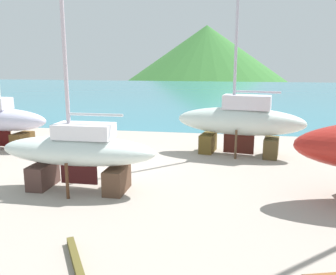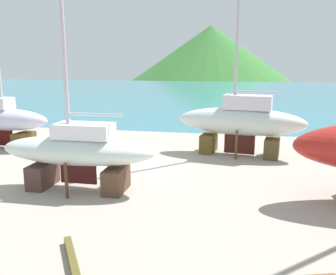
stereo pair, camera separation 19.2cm
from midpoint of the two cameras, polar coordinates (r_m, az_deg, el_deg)
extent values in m
plane|color=#AB9F92|center=(15.37, -11.16, -6.56)|extent=(42.52, 42.52, 0.00)
cube|color=teal|center=(56.00, 4.47, 7.10)|extent=(170.09, 63.01, 0.01)
cone|color=#3B7934|center=(151.48, 6.03, 10.21)|extent=(110.80, 110.80, 37.88)
cube|color=brown|center=(21.73, -22.34, -0.50)|extent=(0.82, 1.42, 0.91)
cylinder|color=brown|center=(23.37, -24.06, 0.75)|extent=(0.12, 0.12, 1.36)
cube|color=brown|center=(19.58, 6.08, -0.85)|extent=(0.93, 1.55, 0.98)
cube|color=brown|center=(19.13, 15.77, -1.56)|extent=(0.93, 1.55, 0.98)
cylinder|color=brown|center=(18.27, 10.42, -1.12)|extent=(0.12, 0.12, 1.49)
cylinder|color=brown|center=(20.20, 11.32, 0.11)|extent=(0.12, 0.12, 1.49)
ellipsoid|color=silver|center=(19.04, 11.02, 2.56)|extent=(6.83, 2.87, 1.44)
cube|color=#4F1F17|center=(19.27, 10.87, -1.03)|extent=(1.58, 0.34, 1.01)
cube|color=silver|center=(18.85, 12.14, 5.51)|extent=(2.53, 1.46, 0.72)
cylinder|color=#B7B5C4|center=(18.95, 10.64, 18.25)|extent=(0.15, 0.15, 9.06)
cylinder|color=silver|center=(18.75, 13.73, 7.06)|extent=(2.30, 0.48, 0.11)
cube|color=#4C332D|center=(14.99, -19.61, -5.67)|extent=(0.70, 1.48, 0.93)
cube|color=brown|center=(13.78, -8.52, -6.64)|extent=(0.70, 1.48, 0.93)
cylinder|color=#53321F|center=(13.39, -16.13, -6.68)|extent=(0.12, 0.12, 1.31)
cylinder|color=brown|center=(15.15, -12.77, -4.31)|extent=(0.12, 0.12, 1.31)
ellipsoid|color=silver|center=(14.03, -14.53, -2.02)|extent=(6.06, 1.86, 1.10)
cube|color=#4E1919|center=(14.28, -14.33, -5.65)|extent=(1.45, 0.08, 0.77)
cube|color=white|center=(13.74, -13.55, 1.03)|extent=(2.18, 1.11, 0.55)
cylinder|color=silver|center=(13.83, -16.80, 17.35)|extent=(0.15, 0.15, 8.43)
cylinder|color=silver|center=(13.46, -11.90, 3.58)|extent=(2.12, 0.11, 0.10)
cube|color=brown|center=(9.23, -14.73, -19.42)|extent=(1.68, 2.53, 0.19)
camera|label=1|loc=(0.10, -90.34, -0.07)|focal=38.36mm
camera|label=2|loc=(0.10, 89.66, 0.07)|focal=38.36mm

